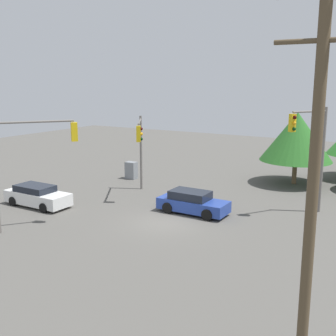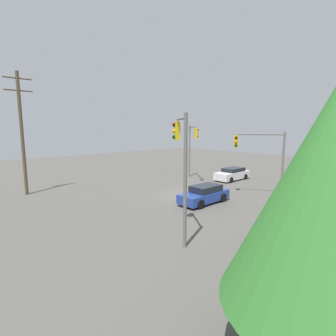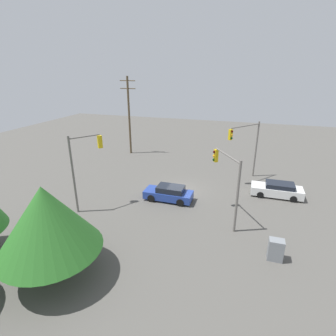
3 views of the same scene
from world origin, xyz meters
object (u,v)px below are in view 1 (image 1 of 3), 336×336
object	(u,v)px
sedan_blue	(192,203)
traffic_signal_aux	(28,153)
traffic_signal_cross	(311,144)
electrical_cabinet	(131,170)
sedan_white	(37,196)
traffic_signal_main	(140,142)

from	to	relation	value
sedan_blue	traffic_signal_aux	world-z (taller)	traffic_signal_aux
traffic_signal_cross	traffic_signal_aux	distance (m)	16.47
electrical_cabinet	sedan_blue	bearing A→B (deg)	147.08
sedan_white	traffic_signal_aux	distance (m)	5.90
sedan_white	traffic_signal_main	size ratio (longest dim) A/B	0.83
sedan_white	traffic_signal_aux	bearing A→B (deg)	44.94
traffic_signal_main	traffic_signal_cross	xyz separation A→B (m)	(-11.43, -1.65, 0.55)
traffic_signal_cross	electrical_cabinet	world-z (taller)	traffic_signal_cross
traffic_signal_cross	sedan_white	bearing A→B (deg)	-29.59
sedan_blue	traffic_signal_aux	size ratio (longest dim) A/B	0.71
traffic_signal_cross	traffic_signal_aux	bearing A→B (deg)	-14.18
sedan_blue	electrical_cabinet	xyz separation A→B (m)	(8.86, -5.73, 0.04)
sedan_white	sedan_blue	bearing A→B (deg)	112.08
sedan_blue	traffic_signal_main	bearing A→B (deg)	-110.06
traffic_signal_main	traffic_signal_aux	world-z (taller)	traffic_signal_aux
sedan_blue	traffic_signal_aux	xyz separation A→B (m)	(6.29, 7.17, 3.63)
traffic_signal_main	traffic_signal_cross	distance (m)	11.57
sedan_blue	traffic_signal_aux	bearing A→B (deg)	-41.26
sedan_white	traffic_signal_cross	distance (m)	17.84
traffic_signal_cross	traffic_signal_aux	world-z (taller)	traffic_signal_cross
sedan_white	traffic_signal_cross	size ratio (longest dim) A/B	0.70
sedan_white	traffic_signal_cross	world-z (taller)	traffic_signal_cross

